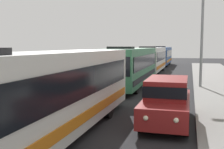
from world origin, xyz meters
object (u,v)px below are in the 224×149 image
Objects in this scene: bus_lead at (49,92)px; bus_middle at (151,59)px; bus_fourth_in_line at (162,55)px; bus_second_in_line at (131,65)px; white_suv at (167,99)px; streetlamp_mid at (202,19)px.

bus_middle is at bearing 90.00° from bus_lead.
bus_fourth_in_line is at bearing 90.00° from bus_middle.
bus_second_in_line is 1.00× the size of bus_fourth_in_line.
white_suv is at bearing -80.66° from bus_middle.
white_suv is at bearing -70.09° from bus_second_in_line.
bus_fourth_in_line is 2.29× the size of white_suv.
white_suv is at bearing -99.20° from streetlamp_mid.
white_suv is (3.70, -10.21, -0.66)m from bus_second_in_line.
bus_second_in_line is 12.27m from bus_middle.
bus_second_in_line is 2.30× the size of white_suv.
bus_second_in_line is at bearing 90.00° from bus_lead.
bus_second_in_line is at bearing -90.00° from bus_fourth_in_line.
white_suv is at bearing 41.66° from bus_lead.
streetlamp_mid is at bearing -65.76° from bus_middle.
streetlamp_mid is at bearing -77.65° from bus_fourth_in_line.
bus_lead and bus_second_in_line have the same top height.
streetlamp_mid is (5.40, 0.29, 3.59)m from bus_second_in_line.
bus_fourth_in_line is (0.00, 12.66, 0.00)m from bus_middle.
bus_middle is (-0.00, 25.78, -0.00)m from bus_lead.
bus_lead is 1.08× the size of bus_second_in_line.
streetlamp_mid reaches higher than white_suv.
bus_fourth_in_line is (-0.00, 24.93, -0.00)m from bus_second_in_line.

